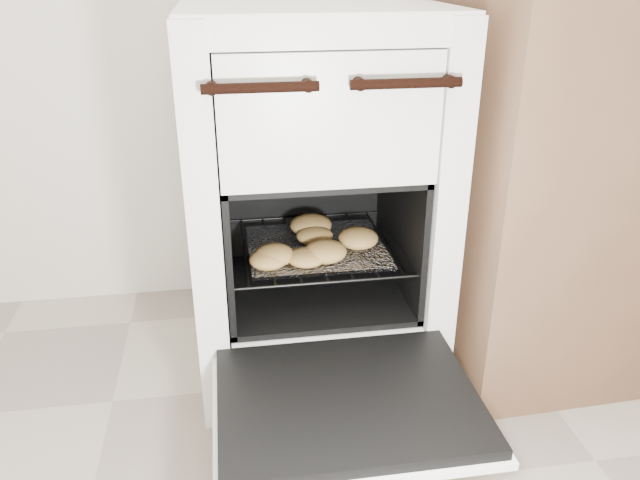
# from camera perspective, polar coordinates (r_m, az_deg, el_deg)

# --- Properties ---
(stove) EXTENTS (0.55, 0.61, 0.84)m
(stove) POSITION_cam_1_polar(r_m,az_deg,el_deg) (1.48, -0.81, 3.73)
(stove) COLOR white
(stove) RESTS_ON ground
(oven_door) EXTENTS (0.50, 0.39, 0.03)m
(oven_door) POSITION_cam_1_polar(r_m,az_deg,el_deg) (1.19, 2.55, -14.61)
(oven_door) COLOR black
(oven_door) RESTS_ON stove
(oven_rack) EXTENTS (0.40, 0.39, 0.01)m
(oven_rack) POSITION_cam_1_polar(r_m,az_deg,el_deg) (1.46, -0.45, -0.54)
(oven_rack) COLOR black
(oven_rack) RESTS_ON stove
(foil_sheet) EXTENTS (0.31, 0.28, 0.01)m
(foil_sheet) POSITION_cam_1_polar(r_m,az_deg,el_deg) (1.44, -0.34, -0.65)
(foil_sheet) COLOR white
(foil_sheet) RESTS_ON oven_rack
(baked_rolls) EXTENTS (0.33, 0.29, 0.05)m
(baked_rolls) POSITION_cam_1_polar(r_m,az_deg,el_deg) (1.40, -0.77, -0.31)
(baked_rolls) COLOR tan
(baked_rolls) RESTS_ON foil_sheet
(counter) EXTENTS (0.97, 0.67, 0.95)m
(counter) POSITION_cam_1_polar(r_m,az_deg,el_deg) (1.73, 25.92, 6.46)
(counter) COLOR brown
(counter) RESTS_ON ground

